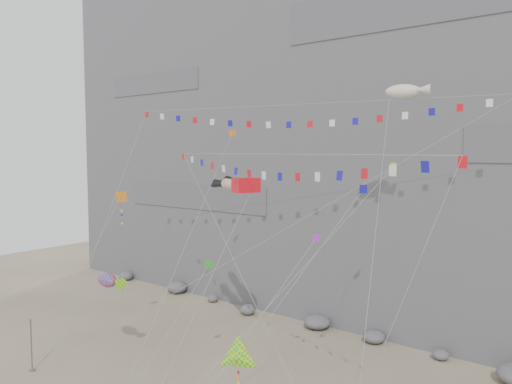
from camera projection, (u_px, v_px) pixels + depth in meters
cliff at (385, 87)px, 58.87m from camera, size 80.00×28.00×50.00m
talus_boulders at (317, 322)px, 49.06m from camera, size 60.00×3.00×1.20m
anchor_pole_left at (31, 345)px, 39.46m from camera, size 0.12×0.12×4.22m
legs_kite at (236, 184)px, 40.79m from camera, size 7.93×16.71×20.18m
flag_banner_upper at (299, 105)px, 41.41m from camera, size 32.08×17.10×29.48m
flag_banner_lower at (272, 154)px, 33.50m from camera, size 27.45×9.99×19.61m
harlequin_kite at (121, 197)px, 42.40m from camera, size 5.63×6.45×15.26m
fish_windsock at (107, 280)px, 40.73m from camera, size 6.96×4.18×9.02m
delta_kite at (238, 357)px, 29.57m from camera, size 4.83×6.89×8.69m
blimp_windsock at (403, 92)px, 36.70m from camera, size 4.70×14.02×25.42m
small_kite_a at (230, 138)px, 43.19m from camera, size 3.50×15.96×24.50m
small_kite_b at (314, 241)px, 33.79m from camera, size 4.65×10.44×15.64m
small_kite_c at (208, 266)px, 36.72m from camera, size 1.19×10.42×13.27m
small_kite_d at (389, 172)px, 35.12m from camera, size 9.11×16.30×24.16m
small_kite_e at (360, 194)px, 30.18m from camera, size 8.36×8.97×18.86m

